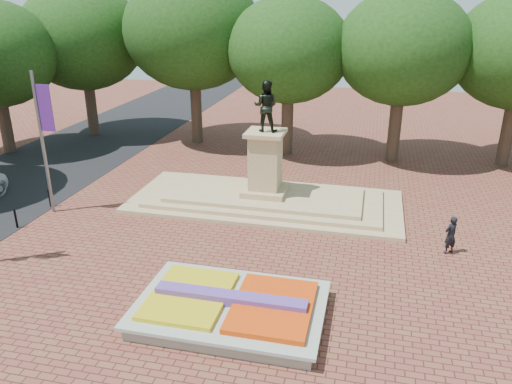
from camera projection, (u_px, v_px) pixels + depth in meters
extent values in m
plane|color=brown|center=(220.00, 283.00, 18.98)|extent=(90.00, 90.00, 0.00)
cube|color=gray|center=(230.00, 311.00, 16.87)|extent=(6.00, 4.00, 0.45)
cube|color=#ACB7A5|center=(230.00, 304.00, 16.77)|extent=(6.30, 4.30, 0.12)
cube|color=#D0460B|center=(273.00, 307.00, 16.41)|extent=(2.60, 3.40, 0.22)
cube|color=yellow|center=(190.00, 296.00, 17.04)|extent=(2.60, 3.40, 0.18)
cube|color=#4B2F82|center=(230.00, 299.00, 16.69)|extent=(5.20, 0.55, 0.38)
cube|color=tan|center=(265.00, 202.00, 26.18)|extent=(14.00, 6.00, 0.20)
cube|color=tan|center=(265.00, 198.00, 26.11)|extent=(12.00, 5.00, 0.20)
cube|color=tan|center=(265.00, 195.00, 26.04)|extent=(10.00, 4.00, 0.20)
cube|color=tan|center=(265.00, 190.00, 25.95)|extent=(2.20, 2.20, 0.30)
cube|color=tan|center=(265.00, 162.00, 25.38)|extent=(1.50, 1.50, 2.80)
cube|color=tan|center=(266.00, 133.00, 24.83)|extent=(1.90, 1.90, 0.20)
imported|color=black|center=(266.00, 106.00, 24.33)|extent=(1.22, 0.95, 2.50)
cylinder|color=#3D2E21|center=(89.00, 111.00, 37.98)|extent=(0.80, 0.80, 4.00)
ellipsoid|color=#16340E|center=(81.00, 47.00, 36.27)|extent=(8.80, 8.80, 7.48)
cylinder|color=#3D2E21|center=(187.00, 116.00, 36.26)|extent=(0.80, 0.80, 4.00)
ellipsoid|color=#16340E|center=(184.00, 50.00, 34.54)|extent=(8.80, 8.80, 7.48)
cylinder|color=#3D2E21|center=(282.00, 122.00, 34.76)|extent=(0.80, 0.80, 4.00)
ellipsoid|color=#16340E|center=(283.00, 52.00, 33.04)|extent=(8.80, 8.80, 7.48)
cylinder|color=#3D2E21|center=(385.00, 127.00, 33.25)|extent=(0.80, 0.80, 4.00)
ellipsoid|color=#16340E|center=(392.00, 55.00, 31.53)|extent=(8.80, 8.80, 7.48)
cylinder|color=#3D2E21|center=(498.00, 134.00, 31.74)|extent=(0.80, 0.80, 4.00)
ellipsoid|color=#16340E|center=(512.00, 58.00, 30.03)|extent=(8.80, 8.80, 7.48)
cylinder|color=#3D2E21|center=(4.00, 125.00, 34.24)|extent=(0.80, 0.80, 3.84)
cylinder|color=slate|center=(43.00, 145.00, 23.97)|extent=(0.16, 0.16, 7.00)
cube|color=#572085|center=(45.00, 108.00, 23.21)|extent=(0.70, 0.04, 2.20)
cylinder|color=black|center=(16.00, 219.00, 23.29)|extent=(0.10, 0.10, 0.90)
sphere|color=black|center=(14.00, 210.00, 23.12)|extent=(0.12, 0.12, 0.12)
cylinder|color=black|center=(50.00, 199.00, 25.64)|extent=(0.10, 0.10, 0.90)
sphere|color=black|center=(48.00, 190.00, 25.47)|extent=(0.12, 0.12, 0.12)
imported|color=black|center=(451.00, 235.00, 20.87)|extent=(0.74, 0.70, 1.69)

